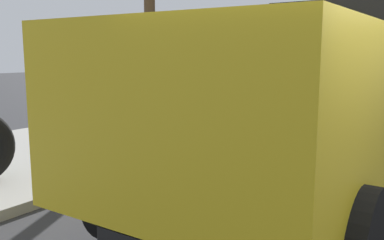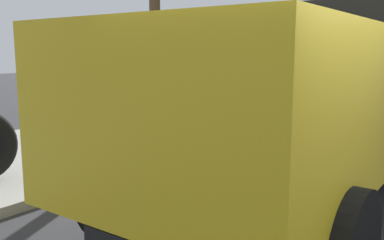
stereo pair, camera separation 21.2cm
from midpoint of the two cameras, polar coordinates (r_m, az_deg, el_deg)
name	(u,v)px [view 2 (the right image)]	position (r m, az deg, el deg)	size (l,w,h in m)	color
dump_truck_yellow	(311,91)	(6.20, 16.63, 3.81)	(7.02, 2.85, 3.00)	gold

